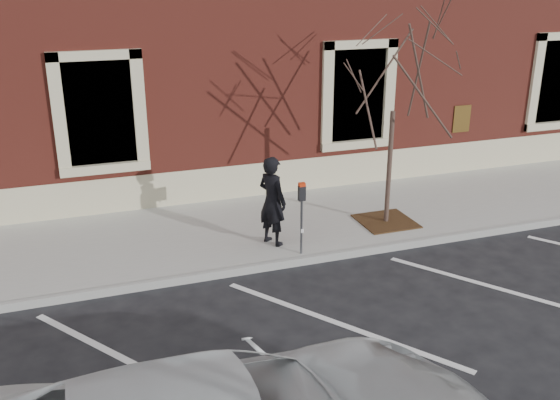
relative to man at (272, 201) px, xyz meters
name	(u,v)px	position (x,y,z in m)	size (l,w,h in m)	color
ground	(290,265)	(0.10, -0.76, -1.04)	(120.00, 120.00, 0.00)	#28282B
sidewalk_near	(262,227)	(0.10, 0.99, -0.96)	(40.00, 3.50, 0.15)	#B3B2A9
curb_near	(291,263)	(0.10, -0.81, -0.96)	(40.00, 0.12, 0.15)	#9E9E99
parking_stripes	(339,324)	(0.10, -2.96, -1.04)	(28.00, 4.40, 0.01)	silver
building_civic	(195,17)	(0.10, 6.98, 2.96)	(40.00, 8.62, 8.00)	maroon
man	(272,201)	(0.00, 0.00, 0.00)	(0.65, 0.43, 1.78)	black
parking_meter	(302,205)	(0.36, -0.64, 0.10)	(0.13, 0.10, 1.42)	#595B60
tree_grate	(386,221)	(2.65, 0.23, -0.87)	(1.14, 1.14, 0.03)	#483017
sapling	(395,79)	(2.65, 0.23, 2.17)	(2.63, 2.63, 4.38)	#513931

